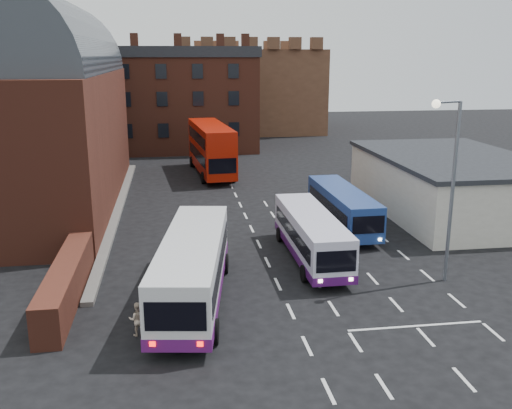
{
  "coord_description": "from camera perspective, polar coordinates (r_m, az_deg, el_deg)",
  "views": [
    {
      "loc": [
        -5.01,
        -24.03,
        11.24
      ],
      "look_at": [
        0.0,
        10.0,
        2.2
      ],
      "focal_mm": 40.0,
      "sensor_mm": 36.0,
      "label": 1
    }
  ],
  "objects": [
    {
      "name": "castle_keep",
      "position": [
        90.85,
        -1.42,
        11.42
      ],
      "size": [
        22.0,
        22.0,
        12.0
      ],
      "primitive_type": "cube",
      "color": "brown",
      "rests_on": "ground"
    },
    {
      "name": "street_lamp",
      "position": [
        29.38,
        18.77,
        2.84
      ],
      "size": [
        1.79,
        0.86,
        9.26
      ],
      "rotation": [
        0.0,
        0.0,
        0.36
      ],
      "color": "slate",
      "rests_on": "ground"
    },
    {
      "name": "bus_red_double",
      "position": [
        55.01,
        -4.51,
        5.62
      ],
      "size": [
        3.88,
        12.32,
        4.85
      ],
      "rotation": [
        0.0,
        0.0,
        3.23
      ],
      "color": "#A61404",
      "rests_on": "ground"
    },
    {
      "name": "bus_white_outbound",
      "position": [
        26.71,
        -6.36,
        -5.97
      ],
      "size": [
        4.26,
        11.71,
        3.12
      ],
      "rotation": [
        0.0,
        0.0,
        -0.15
      ],
      "color": "silver",
      "rests_on": "ground"
    },
    {
      "name": "pedestrian_beige",
      "position": [
        24.38,
        -11.77,
        -11.14
      ],
      "size": [
        0.73,
        0.58,
        1.46
      ],
      "primitive_type": "imported",
      "rotation": [
        0.0,
        0.0,
        3.17
      ],
      "color": "beige",
      "rests_on": "ground"
    },
    {
      "name": "cream_building",
      "position": [
        43.92,
        18.95,
        1.98
      ],
      "size": [
        10.4,
        16.4,
        4.25
      ],
      "color": "beige",
      "rests_on": "ground"
    },
    {
      "name": "bus_white_inbound",
      "position": [
        32.1,
        5.53,
        -2.85
      ],
      "size": [
        2.53,
        9.85,
        2.68
      ],
      "rotation": [
        0.0,
        0.0,
        3.15
      ],
      "color": "silver",
      "rests_on": "ground"
    },
    {
      "name": "railway_station",
      "position": [
        46.38,
        -21.71,
        9.24
      ],
      "size": [
        12.0,
        28.0,
        16.0
      ],
      "color": "#602B1E",
      "rests_on": "ground"
    },
    {
      "name": "forecourt_wall",
      "position": [
        28.49,
        -18.42,
        -7.35
      ],
      "size": [
        1.2,
        10.0,
        1.8
      ],
      "primitive_type": "cube",
      "color": "#602B1E",
      "rests_on": "ground"
    },
    {
      "name": "brick_terrace",
      "position": [
        70.27,
        -9.29,
        9.85
      ],
      "size": [
        22.0,
        10.0,
        11.0
      ],
      "primitive_type": "cube",
      "color": "brown",
      "rests_on": "ground"
    },
    {
      "name": "ground",
      "position": [
        27.0,
        3.14,
        -9.9
      ],
      "size": [
        180.0,
        180.0,
        0.0
      ],
      "primitive_type": "plane",
      "color": "black"
    },
    {
      "name": "pedestrian_red",
      "position": [
        24.08,
        -7.32,
        -11.15
      ],
      "size": [
        0.59,
        0.4,
        1.56
      ],
      "primitive_type": "imported",
      "rotation": [
        0.0,
        0.0,
        3.09
      ],
      "color": "maroon",
      "rests_on": "ground"
    },
    {
      "name": "bus_blue",
      "position": [
        38.22,
        8.65,
        -0.12
      ],
      "size": [
        2.59,
        9.71,
        2.64
      ],
      "rotation": [
        0.0,
        0.0,
        3.16
      ],
      "color": "navy",
      "rests_on": "ground"
    }
  ]
}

